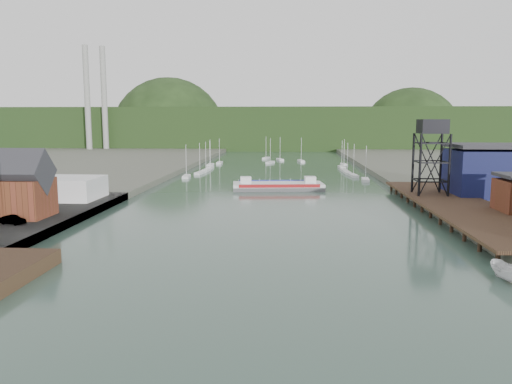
# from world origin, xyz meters

# --- Properties ---
(ground) EXTENTS (600.00, 600.00, 0.00)m
(ground) POSITION_xyz_m (0.00, 0.00, 0.00)
(ground) COLOR #304B3F
(ground) RESTS_ON ground
(east_pier) EXTENTS (14.00, 70.00, 2.45)m
(east_pier) POSITION_xyz_m (37.00, 45.00, 1.90)
(east_pier) COLOR black
(east_pier) RESTS_ON ground
(harbor_building) EXTENTS (12.20, 8.20, 8.90)m
(harbor_building) POSITION_xyz_m (-42.00, 30.00, 6.09)
(harbor_building) COLOR #572D19
(harbor_building) RESTS_ON west_quay
(white_shed) EXTENTS (18.00, 12.00, 4.50)m
(white_shed) POSITION_xyz_m (-44.00, 50.00, 3.85)
(white_shed) COLOR silver
(white_shed) RESTS_ON west_quay
(lift_tower) EXTENTS (6.50, 6.50, 16.00)m
(lift_tower) POSITION_xyz_m (35.00, 58.00, 15.65)
(lift_tower) COLOR black
(lift_tower) RESTS_ON east_pier
(blue_shed) EXTENTS (20.50, 14.50, 11.30)m
(blue_shed) POSITION_xyz_m (50.00, 60.00, 7.06)
(blue_shed) COLOR #0B1333
(blue_shed) RESTS_ON east_land
(marina_sailboats) EXTENTS (57.71, 92.65, 0.90)m
(marina_sailboats) POSITION_xyz_m (0.08, 138.46, 0.35)
(marina_sailboats) COLOR silver
(marina_sailboats) RESTS_ON ground
(smokestacks) EXTENTS (11.20, 8.20, 60.00)m
(smokestacks) POSITION_xyz_m (-106.00, 232.50, 30.00)
(smokestacks) COLOR gray
(smokestacks) RESTS_ON ground
(distant_hills) EXTENTS (500.00, 120.00, 80.00)m
(distant_hills) POSITION_xyz_m (-3.98, 301.35, 10.38)
(distant_hills) COLOR black
(distant_hills) RESTS_ON ground
(chain_ferry) EXTENTS (24.30, 11.81, 3.37)m
(chain_ferry) POSITION_xyz_m (1.91, 78.99, 0.97)
(chain_ferry) COLOR #535356
(chain_ferry) RESTS_ON ground
(motorboat) EXTENTS (2.79, 5.78, 2.15)m
(motorboat) POSITION_xyz_m (29.12, 4.82, 1.07)
(motorboat) COLOR silver
(motorboat) RESTS_ON ground
(car_west_b) EXTENTS (4.53, 2.67, 1.41)m
(car_west_b) POSITION_xyz_m (-38.84, 24.00, 2.31)
(car_west_b) COLOR #999999
(car_west_b) RESTS_ON west_quay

